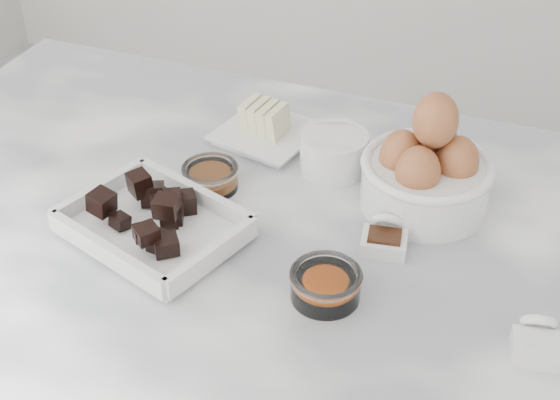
# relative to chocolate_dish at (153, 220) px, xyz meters

# --- Properties ---
(marble_slab) EXTENTS (1.20, 0.80, 0.04)m
(marble_slab) POSITION_rel_chocolate_dish_xyz_m (0.12, 0.05, -0.04)
(marble_slab) COLOR white
(marble_slab) RESTS_ON cabinet
(chocolate_dish) EXTENTS (0.26, 0.23, 0.06)m
(chocolate_dish) POSITION_rel_chocolate_dish_xyz_m (0.00, 0.00, 0.00)
(chocolate_dish) COLOR white
(chocolate_dish) RESTS_ON marble_slab
(butter_plate) EXTENTS (0.16, 0.16, 0.06)m
(butter_plate) POSITION_rel_chocolate_dish_xyz_m (0.05, 0.27, -0.00)
(butter_plate) COLOR white
(butter_plate) RESTS_ON marble_slab
(sugar_ramekin) EXTENTS (0.10, 0.10, 0.06)m
(sugar_ramekin) POSITION_rel_chocolate_dish_xyz_m (0.17, 0.22, 0.01)
(sugar_ramekin) COLOR white
(sugar_ramekin) RESTS_ON marble_slab
(egg_bowl) EXTENTS (0.18, 0.18, 0.17)m
(egg_bowl) POSITION_rel_chocolate_dish_xyz_m (0.31, 0.19, 0.03)
(egg_bowl) COLOR white
(egg_bowl) RESTS_ON marble_slab
(honey_bowl) EXTENTS (0.08, 0.08, 0.03)m
(honey_bowl) POSITION_rel_chocolate_dish_xyz_m (0.02, 0.12, -0.01)
(honey_bowl) COLOR white
(honey_bowl) RESTS_ON marble_slab
(zest_bowl) EXTENTS (0.09, 0.09, 0.04)m
(zest_bowl) POSITION_rel_chocolate_dish_xyz_m (0.24, -0.03, -0.00)
(zest_bowl) COLOR white
(zest_bowl) RESTS_ON marble_slab
(vanilla_spoon) EXTENTS (0.06, 0.08, 0.04)m
(vanilla_spoon) POSITION_rel_chocolate_dish_xyz_m (0.28, 0.08, -0.01)
(vanilla_spoon) COLOR white
(vanilla_spoon) RESTS_ON marble_slab
(salt_spoon) EXTENTS (0.06, 0.07, 0.04)m
(salt_spoon) POSITION_rel_chocolate_dish_xyz_m (0.48, -0.03, -0.01)
(salt_spoon) COLOR white
(salt_spoon) RESTS_ON marble_slab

